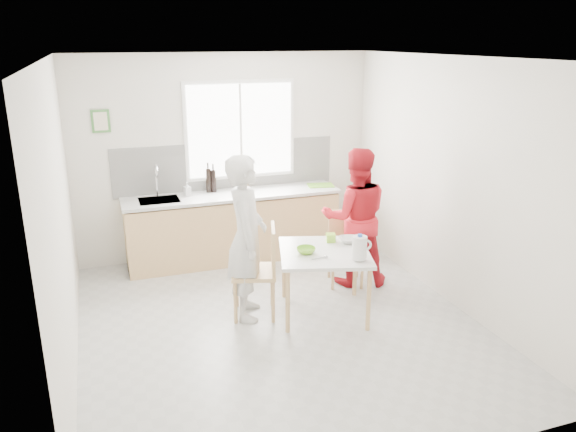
{
  "coord_description": "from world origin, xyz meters",
  "views": [
    {
      "loc": [
        -1.65,
        -5.0,
        2.88
      ],
      "look_at": [
        0.16,
        0.2,
        1.12
      ],
      "focal_mm": 35.0,
      "sensor_mm": 36.0,
      "label": 1
    }
  ],
  "objects_px": {
    "wine_bottle_a": "(208,180)",
    "dining_table": "(324,257)",
    "chair_left": "(261,267)",
    "milk_jug": "(360,247)",
    "bowl_white": "(349,240)",
    "wine_bottle_b": "(214,181)",
    "chair_far": "(345,244)",
    "bowl_green": "(306,250)",
    "person_white": "(247,238)",
    "person_red": "(355,217)"
  },
  "relations": [
    {
      "from": "person_white",
      "to": "wine_bottle_a",
      "type": "xyz_separation_m",
      "value": [
        -0.03,
        1.79,
        0.2
      ]
    },
    {
      "from": "milk_jug",
      "to": "wine_bottle_a",
      "type": "relative_size",
      "value": 0.82
    },
    {
      "from": "person_red",
      "to": "bowl_green",
      "type": "distance_m",
      "value": 1.06
    },
    {
      "from": "bowl_green",
      "to": "bowl_white",
      "type": "bearing_deg",
      "value": 14.71
    },
    {
      "from": "person_white",
      "to": "milk_jug",
      "type": "relative_size",
      "value": 6.75
    },
    {
      "from": "chair_far",
      "to": "wine_bottle_b",
      "type": "bearing_deg",
      "value": 151.12
    },
    {
      "from": "chair_far",
      "to": "bowl_white",
      "type": "relative_size",
      "value": 4.0
    },
    {
      "from": "chair_far",
      "to": "wine_bottle_a",
      "type": "relative_size",
      "value": 2.76
    },
    {
      "from": "person_red",
      "to": "chair_far",
      "type": "bearing_deg",
      "value": -19.22
    },
    {
      "from": "wine_bottle_a",
      "to": "dining_table",
      "type": "bearing_deg",
      "value": -68.03
    },
    {
      "from": "milk_jug",
      "to": "wine_bottle_b",
      "type": "relative_size",
      "value": 0.87
    },
    {
      "from": "chair_left",
      "to": "wine_bottle_b",
      "type": "bearing_deg",
      "value": -160.52
    },
    {
      "from": "milk_jug",
      "to": "dining_table",
      "type": "bearing_deg",
      "value": 139.26
    },
    {
      "from": "dining_table",
      "to": "bowl_white",
      "type": "distance_m",
      "value": 0.4
    },
    {
      "from": "person_white",
      "to": "bowl_white",
      "type": "xyz_separation_m",
      "value": [
        1.14,
        -0.07,
        -0.14
      ]
    },
    {
      "from": "bowl_white",
      "to": "bowl_green",
      "type": "bearing_deg",
      "value": -165.29
    },
    {
      "from": "chair_left",
      "to": "wine_bottle_b",
      "type": "height_order",
      "value": "wine_bottle_b"
    },
    {
      "from": "person_red",
      "to": "bowl_white",
      "type": "relative_size",
      "value": 7.57
    },
    {
      "from": "chair_left",
      "to": "wine_bottle_b",
      "type": "relative_size",
      "value": 3.32
    },
    {
      "from": "chair_far",
      "to": "wine_bottle_a",
      "type": "height_order",
      "value": "wine_bottle_a"
    },
    {
      "from": "bowl_white",
      "to": "wine_bottle_b",
      "type": "bearing_deg",
      "value": 120.91
    },
    {
      "from": "person_white",
      "to": "milk_jug",
      "type": "xyz_separation_m",
      "value": [
        1.02,
        -0.59,
        -0.02
      ]
    },
    {
      "from": "chair_far",
      "to": "bowl_green",
      "type": "xyz_separation_m",
      "value": [
        -0.77,
        -0.68,
        0.26
      ]
    },
    {
      "from": "bowl_green",
      "to": "wine_bottle_b",
      "type": "relative_size",
      "value": 0.66
    },
    {
      "from": "chair_left",
      "to": "milk_jug",
      "type": "xyz_separation_m",
      "value": [
        0.88,
        -0.55,
        0.31
      ]
    },
    {
      "from": "bowl_green",
      "to": "chair_left",
      "type": "bearing_deg",
      "value": 157.73
    },
    {
      "from": "dining_table",
      "to": "chair_far",
      "type": "relative_size",
      "value": 1.31
    },
    {
      "from": "dining_table",
      "to": "wine_bottle_a",
      "type": "bearing_deg",
      "value": 111.97
    },
    {
      "from": "chair_far",
      "to": "bowl_green",
      "type": "height_order",
      "value": "chair_far"
    },
    {
      "from": "person_white",
      "to": "milk_jug",
      "type": "bearing_deg",
      "value": -103.71
    },
    {
      "from": "wine_bottle_b",
      "to": "chair_left",
      "type": "bearing_deg",
      "value": -86.77
    },
    {
      "from": "bowl_white",
      "to": "wine_bottle_a",
      "type": "bearing_deg",
      "value": 122.17
    },
    {
      "from": "person_white",
      "to": "wine_bottle_b",
      "type": "height_order",
      "value": "person_white"
    },
    {
      "from": "dining_table",
      "to": "person_red",
      "type": "relative_size",
      "value": 0.69
    },
    {
      "from": "dining_table",
      "to": "wine_bottle_b",
      "type": "relative_size",
      "value": 3.86
    },
    {
      "from": "dining_table",
      "to": "milk_jug",
      "type": "relative_size",
      "value": 4.43
    },
    {
      "from": "person_white",
      "to": "bowl_white",
      "type": "bearing_deg",
      "value": -77.41
    },
    {
      "from": "bowl_green",
      "to": "bowl_white",
      "type": "distance_m",
      "value": 0.58
    },
    {
      "from": "person_red",
      "to": "bowl_green",
      "type": "relative_size",
      "value": 8.44
    },
    {
      "from": "wine_bottle_b",
      "to": "chair_far",
      "type": "bearing_deg",
      "value": -45.14
    },
    {
      "from": "person_white",
      "to": "milk_jug",
      "type": "distance_m",
      "value": 1.18
    },
    {
      "from": "milk_jug",
      "to": "chair_left",
      "type": "bearing_deg",
      "value": 164.39
    },
    {
      "from": "milk_jug",
      "to": "person_white",
      "type": "bearing_deg",
      "value": 166.29
    },
    {
      "from": "chair_far",
      "to": "bowl_white",
      "type": "distance_m",
      "value": 0.63
    },
    {
      "from": "bowl_white",
      "to": "person_white",
      "type": "bearing_deg",
      "value": 176.34
    },
    {
      "from": "person_red",
      "to": "bowl_white",
      "type": "height_order",
      "value": "person_red"
    },
    {
      "from": "chair_left",
      "to": "milk_jug",
      "type": "distance_m",
      "value": 1.08
    },
    {
      "from": "chair_far",
      "to": "wine_bottle_a",
      "type": "distance_m",
      "value": 2.01
    },
    {
      "from": "dining_table",
      "to": "milk_jug",
      "type": "bearing_deg",
      "value": -56.99
    },
    {
      "from": "milk_jug",
      "to": "wine_bottle_b",
      "type": "height_order",
      "value": "wine_bottle_b"
    }
  ]
}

